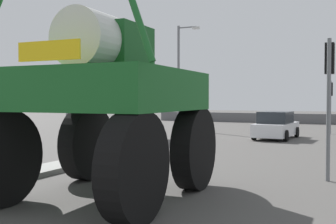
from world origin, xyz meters
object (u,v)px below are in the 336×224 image
(traffic_signal_near_left, at_px, (70,87))
(bare_tree_left, at_px, (117,51))
(traffic_signal_far_left, at_px, (331,95))
(traffic_signal_near_right, at_px, (329,77))
(oversize_sprayer, at_px, (105,103))
(sedan_ahead, at_px, (276,126))
(streetlight_far_left, at_px, (180,72))

(traffic_signal_near_left, bearing_deg, bare_tree_left, 112.86)
(traffic_signal_far_left, bearing_deg, traffic_signal_near_right, -86.70)
(traffic_signal_near_left, height_order, bare_tree_left, bare_tree_left)
(oversize_sprayer, bearing_deg, traffic_signal_far_left, -11.30)
(sedan_ahead, height_order, traffic_signal_near_right, traffic_signal_near_right)
(traffic_signal_near_left, xyz_separation_m, bare_tree_left, (-4.13, 9.79, 2.49))
(oversize_sprayer, relative_size, traffic_signal_near_left, 1.42)
(traffic_signal_near_left, height_order, streetlight_far_left, streetlight_far_left)
(traffic_signal_far_left, bearing_deg, bare_tree_left, -152.46)
(traffic_signal_near_right, height_order, bare_tree_left, bare_tree_left)
(traffic_signal_near_right, xyz_separation_m, bare_tree_left, (-12.85, 9.79, 2.35))
(oversize_sprayer, bearing_deg, traffic_signal_near_right, -47.95)
(traffic_signal_near_left, bearing_deg, oversize_sprayer, -44.43)
(oversize_sprayer, bearing_deg, bare_tree_left, 29.55)
(oversize_sprayer, xyz_separation_m, bare_tree_left, (-8.42, 14.00, 3.02))
(sedan_ahead, relative_size, bare_tree_left, 0.64)
(traffic_signal_near_left, xyz_separation_m, traffic_signal_far_left, (7.79, 16.01, -0.22))
(oversize_sprayer, relative_size, bare_tree_left, 0.79)
(traffic_signal_far_left, height_order, streetlight_far_left, streetlight_far_left)
(streetlight_far_left, bearing_deg, traffic_signal_far_left, 1.53)
(traffic_signal_near_left, distance_m, streetlight_far_left, 16.00)
(oversize_sprayer, xyz_separation_m, traffic_signal_near_left, (-4.29, 4.21, 0.53))
(oversize_sprayer, distance_m, traffic_signal_near_right, 6.14)
(traffic_signal_near_right, bearing_deg, sedan_ahead, 106.91)
(oversize_sprayer, height_order, traffic_signal_near_left, oversize_sprayer)
(oversize_sprayer, height_order, sedan_ahead, oversize_sprayer)
(traffic_signal_near_right, bearing_deg, traffic_signal_near_left, 179.98)
(traffic_signal_near_left, bearing_deg, traffic_signal_far_left, 64.04)
(oversize_sprayer, bearing_deg, traffic_signal_near_left, 44.10)
(bare_tree_left, bearing_deg, traffic_signal_near_left, -67.14)
(bare_tree_left, bearing_deg, oversize_sprayer, -58.97)
(traffic_signal_far_left, distance_m, bare_tree_left, 13.72)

